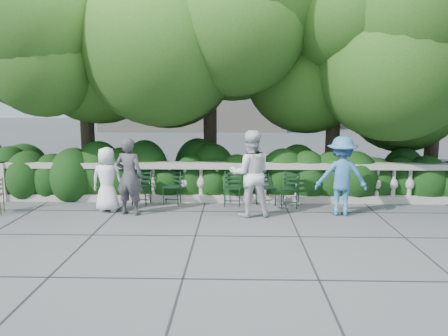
{
  "coord_description": "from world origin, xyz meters",
  "views": [
    {
      "loc": [
        0.28,
        -9.05,
        2.66
      ],
      "look_at": [
        0.0,
        1.0,
        1.0
      ],
      "focal_mm": 35.0,
      "sensor_mm": 36.0,
      "label": 1
    }
  ],
  "objects_px": {
    "person_businessman": "(107,179)",
    "chair_c": "(232,207)",
    "chair_f": "(289,208)",
    "person_casual_man": "(250,174)",
    "chair_a": "(139,206)",
    "chair_b": "(171,206)",
    "person_older_blue": "(341,176)",
    "person_woman_grey": "(129,176)",
    "chair_d": "(269,207)"
  },
  "relations": [
    {
      "from": "chair_d",
      "to": "chair_f",
      "type": "height_order",
      "value": "same"
    },
    {
      "from": "chair_c",
      "to": "chair_b",
      "type": "bearing_deg",
      "value": 177.48
    },
    {
      "from": "chair_d",
      "to": "person_casual_man",
      "type": "relative_size",
      "value": 0.44
    },
    {
      "from": "chair_a",
      "to": "chair_f",
      "type": "xyz_separation_m",
      "value": [
        3.65,
        -0.18,
        0.0
      ]
    },
    {
      "from": "chair_f",
      "to": "person_casual_man",
      "type": "xyz_separation_m",
      "value": [
        -0.96,
        -0.65,
        0.96
      ]
    },
    {
      "from": "person_casual_man",
      "to": "chair_c",
      "type": "bearing_deg",
      "value": -67.8
    },
    {
      "from": "chair_d",
      "to": "chair_f",
      "type": "distance_m",
      "value": 0.5
    },
    {
      "from": "chair_c",
      "to": "person_casual_man",
      "type": "bearing_deg",
      "value": -59.64
    },
    {
      "from": "chair_c",
      "to": "chair_f",
      "type": "bearing_deg",
      "value": -2.5
    },
    {
      "from": "chair_c",
      "to": "chair_f",
      "type": "distance_m",
      "value": 1.37
    },
    {
      "from": "chair_a",
      "to": "chair_d",
      "type": "xyz_separation_m",
      "value": [
        3.17,
        -0.0,
        0.0
      ]
    },
    {
      "from": "person_businessman",
      "to": "person_older_blue",
      "type": "height_order",
      "value": "person_older_blue"
    },
    {
      "from": "person_businessman",
      "to": "person_older_blue",
      "type": "distance_m",
      "value": 5.35
    },
    {
      "from": "chair_b",
      "to": "person_businessman",
      "type": "relative_size",
      "value": 0.56
    },
    {
      "from": "chair_a",
      "to": "chair_b",
      "type": "height_order",
      "value": "same"
    },
    {
      "from": "chair_c",
      "to": "person_woman_grey",
      "type": "distance_m",
      "value": 2.57
    },
    {
      "from": "person_casual_man",
      "to": "chair_f",
      "type": "bearing_deg",
      "value": -152.22
    },
    {
      "from": "chair_c",
      "to": "person_businessman",
      "type": "height_order",
      "value": "person_businessman"
    },
    {
      "from": "chair_d",
      "to": "person_casual_man",
      "type": "distance_m",
      "value": 1.36
    },
    {
      "from": "chair_b",
      "to": "chair_d",
      "type": "height_order",
      "value": "same"
    },
    {
      "from": "chair_d",
      "to": "person_woman_grey",
      "type": "xyz_separation_m",
      "value": [
        -3.2,
        -0.79,
        0.88
      ]
    },
    {
      "from": "chair_d",
      "to": "person_older_blue",
      "type": "xyz_separation_m",
      "value": [
        1.56,
        -0.69,
        0.89
      ]
    },
    {
      "from": "chair_c",
      "to": "chair_a",
      "type": "bearing_deg",
      "value": 179.6
    },
    {
      "from": "chair_a",
      "to": "chair_f",
      "type": "height_order",
      "value": "same"
    },
    {
      "from": "chair_b",
      "to": "person_woman_grey",
      "type": "xyz_separation_m",
      "value": [
        -0.8,
        -0.83,
        0.88
      ]
    },
    {
      "from": "chair_f",
      "to": "chair_b",
      "type": "bearing_deg",
      "value": -169.61
    },
    {
      "from": "chair_b",
      "to": "person_older_blue",
      "type": "height_order",
      "value": "person_older_blue"
    },
    {
      "from": "chair_f",
      "to": "person_businessman",
      "type": "distance_m",
      "value": 4.34
    },
    {
      "from": "chair_a",
      "to": "person_woman_grey",
      "type": "bearing_deg",
      "value": -80.71
    },
    {
      "from": "chair_b",
      "to": "chair_c",
      "type": "relative_size",
      "value": 1.0
    },
    {
      "from": "chair_a",
      "to": "person_woman_grey",
      "type": "distance_m",
      "value": 1.19
    },
    {
      "from": "person_woman_grey",
      "to": "chair_b",
      "type": "bearing_deg",
      "value": -121.89
    },
    {
      "from": "person_businessman",
      "to": "chair_c",
      "type": "bearing_deg",
      "value": -166.87
    },
    {
      "from": "person_businessman",
      "to": "person_older_blue",
      "type": "xyz_separation_m",
      "value": [
        5.35,
        -0.17,
        0.14
      ]
    },
    {
      "from": "chair_b",
      "to": "chair_c",
      "type": "height_order",
      "value": "same"
    },
    {
      "from": "person_woman_grey",
      "to": "person_businessman",
      "type": "bearing_deg",
      "value": -12.96
    },
    {
      "from": "chair_b",
      "to": "person_casual_man",
      "type": "height_order",
      "value": "person_casual_man"
    },
    {
      "from": "person_woman_grey",
      "to": "person_older_blue",
      "type": "height_order",
      "value": "person_older_blue"
    },
    {
      "from": "chair_f",
      "to": "person_casual_man",
      "type": "relative_size",
      "value": 0.44
    },
    {
      "from": "person_woman_grey",
      "to": "chair_d",
      "type": "bearing_deg",
      "value": -153.91
    },
    {
      "from": "person_older_blue",
      "to": "chair_c",
      "type": "bearing_deg",
      "value": -11.49
    },
    {
      "from": "chair_c",
      "to": "person_businessman",
      "type": "bearing_deg",
      "value": -169.7
    },
    {
      "from": "chair_c",
      "to": "person_businessman",
      "type": "xyz_separation_m",
      "value": [
        -2.89,
        -0.44,
        0.75
      ]
    },
    {
      "from": "chair_c",
      "to": "chair_d",
      "type": "bearing_deg",
      "value": 6.33
    },
    {
      "from": "person_casual_man",
      "to": "person_businessman",
      "type": "bearing_deg",
      "value": -11.93
    },
    {
      "from": "chair_b",
      "to": "chair_d",
      "type": "distance_m",
      "value": 2.4
    },
    {
      "from": "chair_a",
      "to": "person_older_blue",
      "type": "relative_size",
      "value": 0.47
    },
    {
      "from": "person_woman_grey",
      "to": "person_older_blue",
      "type": "xyz_separation_m",
      "value": [
        4.76,
        0.1,
        0.01
      ]
    },
    {
      "from": "chair_f",
      "to": "person_casual_man",
      "type": "height_order",
      "value": "person_casual_man"
    },
    {
      "from": "person_casual_man",
      "to": "person_older_blue",
      "type": "distance_m",
      "value": 2.05
    }
  ]
}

